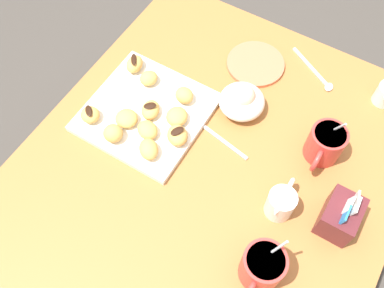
{
  "coord_description": "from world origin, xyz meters",
  "views": [
    {
      "loc": [
        0.39,
        0.18,
        1.59
      ],
      "look_at": [
        -0.02,
        -0.06,
        0.73
      ],
      "focal_mm": 39.59,
      "sensor_mm": 36.0,
      "label": 1
    }
  ],
  "objects_px": {
    "beignet_2": "(149,149)",
    "pastry_plate_square": "(147,112)",
    "beignet_3": "(127,118)",
    "coffee_mug_red_left": "(325,144)",
    "beignet_5": "(184,95)",
    "cream_pitcher_white": "(281,202)",
    "beignet_4": "(149,78)",
    "beignet_0": "(147,130)",
    "beignet_7": "(135,64)",
    "beignet_9": "(113,133)",
    "coffee_mug_red_right": "(262,267)",
    "beignet_1": "(90,115)",
    "dining_table": "(209,188)",
    "beignet_8": "(177,135)",
    "saucer_coral_left": "(255,64)",
    "ice_cream_bowl": "(242,100)",
    "beignet_10": "(151,110)",
    "sugar_caddy": "(340,216)",
    "beignet_6": "(177,117)"
  },
  "relations": [
    {
      "from": "beignet_2",
      "to": "pastry_plate_square",
      "type": "bearing_deg",
      "value": -142.38
    },
    {
      "from": "beignet_2",
      "to": "beignet_3",
      "type": "xyz_separation_m",
      "value": [
        -0.04,
        -0.09,
        -0.0
      ]
    },
    {
      "from": "coffee_mug_red_left",
      "to": "beignet_5",
      "type": "height_order",
      "value": "coffee_mug_red_left"
    },
    {
      "from": "coffee_mug_red_left",
      "to": "beignet_2",
      "type": "relative_size",
      "value": 2.44
    },
    {
      "from": "coffee_mug_red_left",
      "to": "cream_pitcher_white",
      "type": "bearing_deg",
      "value": -8.11
    },
    {
      "from": "beignet_4",
      "to": "beignet_0",
      "type": "bearing_deg",
      "value": 32.81
    },
    {
      "from": "beignet_7",
      "to": "beignet_9",
      "type": "xyz_separation_m",
      "value": [
        0.2,
        0.08,
        0.0
      ]
    },
    {
      "from": "coffee_mug_red_left",
      "to": "coffee_mug_red_right",
      "type": "bearing_deg",
      "value": 0.0
    },
    {
      "from": "cream_pitcher_white",
      "to": "beignet_1",
      "type": "xyz_separation_m",
      "value": [
        0.03,
        -0.48,
        -0.01
      ]
    },
    {
      "from": "beignet_2",
      "to": "beignet_9",
      "type": "relative_size",
      "value": 1.17
    },
    {
      "from": "dining_table",
      "to": "coffee_mug_red_left",
      "type": "relative_size",
      "value": 7.15
    },
    {
      "from": "beignet_3",
      "to": "beignet_8",
      "type": "distance_m",
      "value": 0.13
    },
    {
      "from": "cream_pitcher_white",
      "to": "saucer_coral_left",
      "type": "xyz_separation_m",
      "value": [
        -0.33,
        -0.22,
        -0.03
      ]
    },
    {
      "from": "beignet_0",
      "to": "beignet_9",
      "type": "xyz_separation_m",
      "value": [
        0.05,
        -0.06,
        0.0
      ]
    },
    {
      "from": "beignet_9",
      "to": "ice_cream_bowl",
      "type": "bearing_deg",
      "value": 138.0
    },
    {
      "from": "beignet_3",
      "to": "beignet_10",
      "type": "height_order",
      "value": "beignet_10"
    },
    {
      "from": "coffee_mug_red_left",
      "to": "beignet_4",
      "type": "distance_m",
      "value": 0.45
    },
    {
      "from": "coffee_mug_red_left",
      "to": "ice_cream_bowl",
      "type": "bearing_deg",
      "value": -94.35
    },
    {
      "from": "beignet_9",
      "to": "beignet_0",
      "type": "bearing_deg",
      "value": 129.47
    },
    {
      "from": "beignet_2",
      "to": "beignet_8",
      "type": "relative_size",
      "value": 0.99
    },
    {
      "from": "ice_cream_bowl",
      "to": "beignet_1",
      "type": "height_order",
      "value": "ice_cream_bowl"
    },
    {
      "from": "pastry_plate_square",
      "to": "cream_pitcher_white",
      "type": "relative_size",
      "value": 2.66
    },
    {
      "from": "pastry_plate_square",
      "to": "beignet_7",
      "type": "relative_size",
      "value": 5.14
    },
    {
      "from": "coffee_mug_red_left",
      "to": "sugar_caddy",
      "type": "height_order",
      "value": "coffee_mug_red_left"
    },
    {
      "from": "beignet_1",
      "to": "beignet_6",
      "type": "distance_m",
      "value": 0.21
    },
    {
      "from": "beignet_1",
      "to": "beignet_8",
      "type": "relative_size",
      "value": 0.86
    },
    {
      "from": "sugar_caddy",
      "to": "beignet_2",
      "type": "relative_size",
      "value": 1.92
    },
    {
      "from": "pastry_plate_square",
      "to": "beignet_10",
      "type": "distance_m",
      "value": 0.03
    },
    {
      "from": "beignet_0",
      "to": "beignet_9",
      "type": "bearing_deg",
      "value": -50.53
    },
    {
      "from": "beignet_2",
      "to": "coffee_mug_red_left",
      "type": "bearing_deg",
      "value": 121.97
    },
    {
      "from": "beignet_3",
      "to": "beignet_7",
      "type": "relative_size",
      "value": 1.0
    },
    {
      "from": "cream_pitcher_white",
      "to": "beignet_0",
      "type": "height_order",
      "value": "cream_pitcher_white"
    },
    {
      "from": "beignet_6",
      "to": "dining_table",
      "type": "bearing_deg",
      "value": 66.37
    },
    {
      "from": "sugar_caddy",
      "to": "coffee_mug_red_left",
      "type": "bearing_deg",
      "value": -146.77
    },
    {
      "from": "beignet_3",
      "to": "beignet_5",
      "type": "distance_m",
      "value": 0.15
    },
    {
      "from": "sugar_caddy",
      "to": "beignet_5",
      "type": "distance_m",
      "value": 0.45
    },
    {
      "from": "beignet_3",
      "to": "beignet_1",
      "type": "bearing_deg",
      "value": -65.41
    },
    {
      "from": "dining_table",
      "to": "coffee_mug_red_right",
      "type": "height_order",
      "value": "coffee_mug_red_right"
    },
    {
      "from": "ice_cream_bowl",
      "to": "saucer_coral_left",
      "type": "height_order",
      "value": "ice_cream_bowl"
    },
    {
      "from": "beignet_3",
      "to": "beignet_4",
      "type": "xyz_separation_m",
      "value": [
        -0.13,
        -0.02,
        0.0
      ]
    },
    {
      "from": "coffee_mug_red_left",
      "to": "beignet_5",
      "type": "xyz_separation_m",
      "value": [
        0.04,
        -0.35,
        -0.01
      ]
    },
    {
      "from": "beignet_2",
      "to": "beignet_10",
      "type": "height_order",
      "value": "beignet_2"
    },
    {
      "from": "coffee_mug_red_left",
      "to": "beignet_7",
      "type": "bearing_deg",
      "value": -87.42
    },
    {
      "from": "pastry_plate_square",
      "to": "ice_cream_bowl",
      "type": "xyz_separation_m",
      "value": [
        -0.13,
        0.19,
        0.03
      ]
    },
    {
      "from": "pastry_plate_square",
      "to": "beignet_4",
      "type": "relative_size",
      "value": 6.05
    },
    {
      "from": "coffee_mug_red_right",
      "to": "beignet_0",
      "type": "relative_size",
      "value": 2.82
    },
    {
      "from": "dining_table",
      "to": "beignet_4",
      "type": "distance_m",
      "value": 0.32
    },
    {
      "from": "beignet_4",
      "to": "beignet_9",
      "type": "distance_m",
      "value": 0.18
    },
    {
      "from": "ice_cream_bowl",
      "to": "beignet_0",
      "type": "xyz_separation_m",
      "value": [
        0.19,
        -0.15,
        -0.0
      ]
    },
    {
      "from": "coffee_mug_red_left",
      "to": "beignet_1",
      "type": "relative_size",
      "value": 2.8
    }
  ]
}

